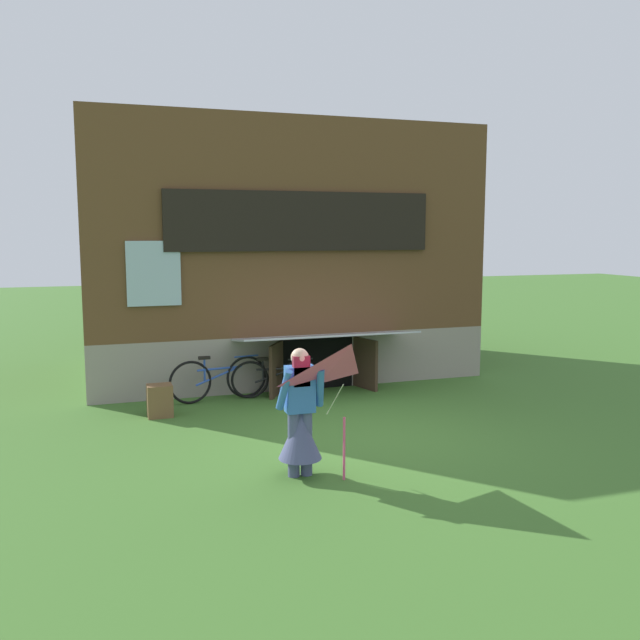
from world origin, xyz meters
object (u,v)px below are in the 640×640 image
object	(u,v)px
kite	(351,379)
bicycle_black	(275,378)
person	(300,423)
wooden_crate	(160,401)
bicycle_blue	(219,379)

from	to	relation	value
kite	bicycle_black	distance (m)	4.51
kite	bicycle_black	bearing A→B (deg)	86.52
person	wooden_crate	world-z (taller)	person
bicycle_black	person	bearing A→B (deg)	-94.74
person	kite	bearing A→B (deg)	-32.44
bicycle_black	kite	bearing A→B (deg)	-87.81
bicycle_blue	person	bearing A→B (deg)	-94.44
bicycle_blue	wooden_crate	world-z (taller)	bicycle_blue
bicycle_blue	wooden_crate	size ratio (longest dim) A/B	3.41
kite	bicycle_blue	xyz separation A→B (m)	(-0.72, 4.47, -0.87)
person	wooden_crate	xyz separation A→B (m)	(-1.35, 3.22, -0.39)
wooden_crate	kite	bearing A→B (deg)	-64.45
kite	wooden_crate	world-z (taller)	kite
bicycle_black	wooden_crate	xyz separation A→B (m)	(-2.06, -0.67, -0.09)
person	wooden_crate	size ratio (longest dim) A/B	3.03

